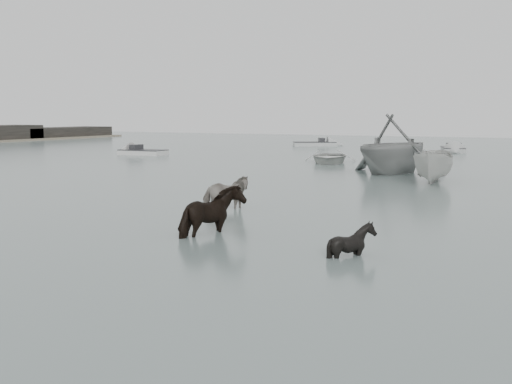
% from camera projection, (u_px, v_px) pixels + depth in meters
% --- Properties ---
extents(ground, '(140.00, 140.00, 0.00)m').
position_uv_depth(ground, '(277.00, 235.00, 16.19)').
color(ground, '#556560').
rests_on(ground, ground).
extents(pony_pinto, '(1.76, 1.09, 1.38)m').
position_uv_depth(pony_pinto, '(225.00, 187.00, 20.59)').
color(pony_pinto, black).
rests_on(pony_pinto, ground).
extents(pony_dark, '(1.64, 1.82, 1.59)m').
position_uv_depth(pony_dark, '(213.00, 203.00, 16.14)').
color(pony_dark, black).
rests_on(pony_dark, ground).
extents(pony_black, '(1.16, 1.08, 1.11)m').
position_uv_depth(pony_black, '(352.00, 230.00, 13.78)').
color(pony_black, black).
rests_on(pony_black, ground).
extents(rowboat_lead, '(4.34, 5.20, 0.93)m').
position_uv_depth(rowboat_lead, '(329.00, 155.00, 39.52)').
color(rowboat_lead, silver).
rests_on(rowboat_lead, ground).
extents(rowboat_trail, '(6.64, 7.19, 3.14)m').
position_uv_depth(rowboat_trail, '(394.00, 143.00, 32.43)').
color(rowboat_trail, '#949694').
rests_on(rowboat_trail, ground).
extents(boat_small, '(1.93, 4.34, 1.63)m').
position_uv_depth(boat_small, '(434.00, 164.00, 28.13)').
color(boat_small, beige).
rests_on(boat_small, ground).
extents(skiff_outer, '(4.82, 1.74, 0.75)m').
position_uv_depth(skiff_outer, '(143.00, 150.00, 46.97)').
color(skiff_outer, silver).
rests_on(skiff_outer, ground).
extents(skiff_mid, '(2.78, 5.05, 0.75)m').
position_uv_depth(skiff_mid, '(453.00, 147.00, 50.29)').
color(skiff_mid, '#9EA09E').
rests_on(skiff_mid, ground).
extents(skiff_far, '(5.51, 4.06, 0.75)m').
position_uv_depth(skiff_far, '(315.00, 142.00, 59.67)').
color(skiff_far, '#ADB0AD').
rests_on(skiff_far, ground).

